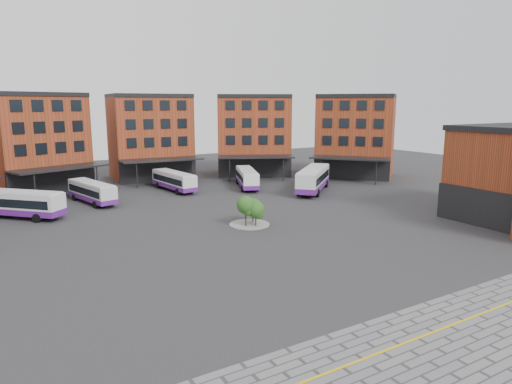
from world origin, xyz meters
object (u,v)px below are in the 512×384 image
tree_island (252,209)px  bus_c (92,192)px  bus_f (313,179)px  bus_d (174,181)px  bus_e (247,178)px  bus_b (17,203)px

tree_island → bus_c: size_ratio=0.43×
bus_f → bus_d: bearing=-164.4°
bus_e → bus_b: bearing=-152.2°
tree_island → bus_b: size_ratio=0.45×
bus_b → bus_d: bearing=-27.1°
bus_c → bus_d: 12.79m
bus_e → bus_f: (6.95, -7.85, 0.34)m
bus_c → bus_d: bearing=-0.3°
bus_b → bus_c: size_ratio=0.96×
bus_d → bus_f: size_ratio=0.92×
bus_d → bus_e: 11.28m
bus_b → bus_d: bus_b is taller
tree_island → bus_d: (0.09, 23.42, -0.24)m
bus_c → bus_e: 23.22m
bus_d → bus_f: 21.00m
tree_island → bus_b: bearing=142.1°
tree_island → bus_d: size_ratio=0.42×
bus_f → bus_c: bearing=-147.6°
bus_b → bus_c: 9.87m
bus_e → bus_f: bus_f is taller
bus_e → bus_f: bearing=-26.4°
bus_c → bus_f: 31.34m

